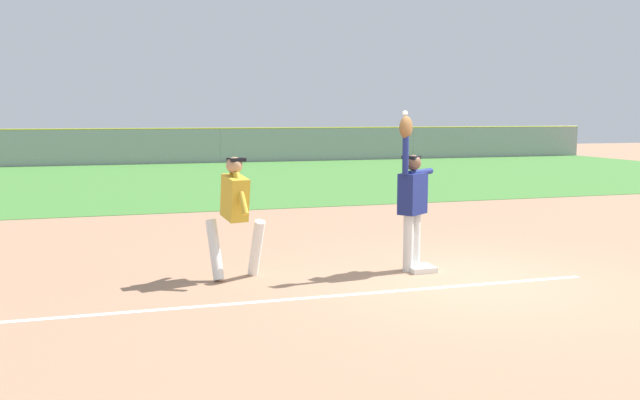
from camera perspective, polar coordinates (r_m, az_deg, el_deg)
The scene contains 12 objects.
ground_plane at distance 9.47m, azimuth 12.25°, elevation -6.78°, with size 75.20×75.20×0.00m, color tan.
outfield_grass at distance 24.34m, azimuth -5.93°, elevation 1.93°, with size 40.96×16.41×0.01m, color #478438.
chalk_foul_line at distance 8.09m, azimuth -15.15°, elevation -9.29°, with size 12.00×0.10×0.01m, color white.
first_base at distance 9.85m, azimuth 8.74°, elevation -5.91°, with size 0.38×0.38×0.08m, color white.
fielder at distance 9.68m, azimuth 7.99°, elevation 0.36°, with size 0.79×0.61×2.28m.
runner at distance 9.22m, azimuth -7.39°, elevation -0.75°, with size 0.82×0.84×1.72m.
baseball at distance 9.45m, azimuth 7.41°, elevation 7.49°, with size 0.07×0.07×0.07m, color white.
outfield_fence at distance 32.37m, azimuth -8.66°, elevation 4.73°, with size 41.04×0.08×1.70m.
parked_car_black at distance 35.21m, azimuth -17.21°, elevation 4.40°, with size 4.57×2.46×1.25m.
parked_car_green at distance 35.85m, azimuth -6.94°, elevation 4.72°, with size 4.57×2.46×1.25m.
parked_car_red at distance 37.23m, azimuth 1.76°, elevation 4.87°, with size 4.58×2.48×1.25m.
parked_car_tan at distance 39.80m, azimuth 9.87°, elevation 4.92°, with size 4.56×2.43×1.25m.
Camera 1 is at (-4.47, -8.03, 2.28)m, focal length 36.81 mm.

